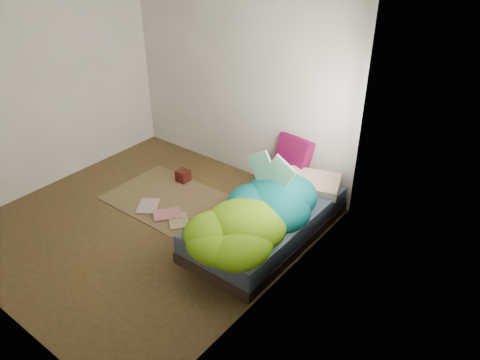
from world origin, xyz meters
name	(u,v)px	position (x,y,z in m)	size (l,w,h in m)	color
ground	(147,225)	(0.00, 0.00, 0.00)	(3.50, 3.50, 0.00)	#423219
room_walls	(132,94)	(0.01, 0.01, 1.63)	(3.54, 3.54, 2.62)	beige
bed	(267,222)	(1.22, 0.72, 0.17)	(1.00, 2.00, 0.34)	#38291E
duvet	(256,206)	(1.22, 0.50, 0.51)	(0.96, 1.84, 0.34)	#075E74
rug	(171,200)	(-0.15, 0.55, 0.01)	(1.60, 1.10, 0.01)	brown
pillow_floral	(313,184)	(1.39, 1.43, 0.41)	(0.62, 0.39, 0.14)	white
pillow_magenta	(293,155)	(0.97, 1.63, 0.57)	(0.47, 0.15, 0.47)	#51052F
open_book	(271,162)	(1.12, 0.91, 0.83)	(0.51, 0.11, 0.31)	green
wooden_box	(183,176)	(-0.36, 1.00, 0.09)	(0.16, 0.16, 0.16)	#3D0E0E
floor_book_a	(138,206)	(-0.36, 0.19, 0.02)	(0.25, 0.34, 0.03)	beige
floor_book_b	(166,209)	(-0.03, 0.35, 0.03)	(0.25, 0.33, 0.03)	#CC7680
floor_book_c	(169,222)	(0.19, 0.18, 0.02)	(0.23, 0.31, 0.02)	tan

